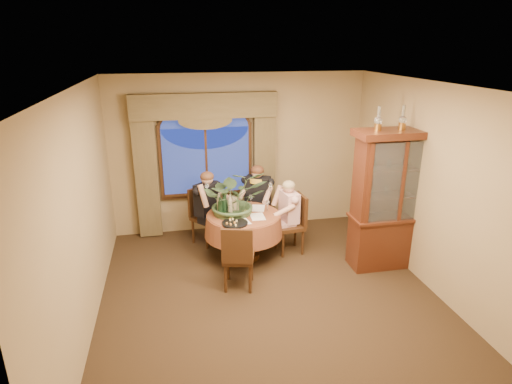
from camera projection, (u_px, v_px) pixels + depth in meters
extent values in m
plane|color=black|center=(271.00, 299.00, 5.77)|extent=(5.00, 5.00, 0.00)
plane|color=olive|center=(239.00, 154.00, 7.62)|extent=(4.50, 0.00, 4.50)
plane|color=olive|center=(435.00, 190.00, 5.73)|extent=(0.00, 5.00, 5.00)
plane|color=white|center=(274.00, 87.00, 4.84)|extent=(5.00, 5.00, 0.00)
cube|color=#4D4327|center=(146.00, 172.00, 7.27)|extent=(0.38, 0.14, 2.32)
cube|color=#4D4327|center=(264.00, 166.00, 7.66)|extent=(0.38, 0.14, 2.32)
cylinder|color=maroon|center=(244.00, 236.00, 6.77)|extent=(1.23, 1.23, 0.75)
cube|color=#38180D|center=(393.00, 200.00, 6.35)|extent=(1.31, 0.52, 2.12)
cube|color=black|center=(290.00, 224.00, 6.94)|extent=(0.45, 0.45, 0.96)
cube|color=black|center=(257.00, 211.00, 7.47)|extent=(0.56, 0.56, 0.96)
cube|color=black|center=(207.00, 217.00, 7.25)|extent=(0.59, 0.59, 0.96)
cube|color=black|center=(239.00, 256.00, 5.92)|extent=(0.51, 0.51, 0.96)
imported|color=#3C5934|center=(234.00, 175.00, 6.49)|extent=(0.97, 1.08, 0.84)
imported|color=#556234|center=(247.00, 213.00, 6.62)|extent=(0.16, 0.16, 0.05)
cylinder|color=black|center=(235.00, 223.00, 6.28)|extent=(0.39, 0.39, 0.02)
cylinder|color=tan|center=(219.00, 203.00, 6.64)|extent=(0.07, 0.07, 0.33)
cylinder|color=black|center=(220.00, 207.00, 6.46)|extent=(0.07, 0.07, 0.33)
cylinder|color=black|center=(224.00, 205.00, 6.55)|extent=(0.07, 0.07, 0.33)
cylinder|color=black|center=(224.00, 202.00, 6.68)|extent=(0.07, 0.07, 0.33)
cylinder|color=tan|center=(230.00, 205.00, 6.56)|extent=(0.07, 0.07, 0.33)
cube|color=white|center=(258.00, 217.00, 6.54)|extent=(0.22, 0.30, 0.00)
cube|color=white|center=(258.00, 208.00, 6.88)|extent=(0.29, 0.35, 0.00)
cube|color=white|center=(242.00, 221.00, 6.37)|extent=(0.27, 0.34, 0.00)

